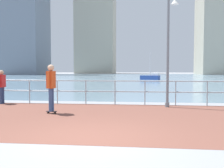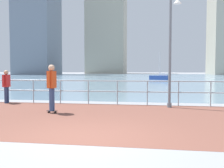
{
  "view_description": "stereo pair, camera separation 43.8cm",
  "coord_description": "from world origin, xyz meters",
  "px_view_note": "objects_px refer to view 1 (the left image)",
  "views": [
    {
      "loc": [
        1.16,
        -5.95,
        1.64
      ],
      "look_at": [
        0.12,
        3.62,
        1.1
      ],
      "focal_mm": 41.16,
      "sensor_mm": 36.0,
      "label": 1
    },
    {
      "loc": [
        1.6,
        -5.89,
        1.64
      ],
      "look_at": [
        0.12,
        3.62,
        1.1
      ],
      "focal_mm": 41.16,
      "sensor_mm": 36.0,
      "label": 2
    }
  ],
  "objects_px": {
    "lamppost": "(170,38)",
    "skateboarder": "(51,84)",
    "sailboat_ivory": "(151,77)",
    "bystander": "(2,84)"
  },
  "relations": [
    {
      "from": "lamppost",
      "to": "bystander",
      "type": "bearing_deg",
      "value": 179.12
    },
    {
      "from": "skateboarder",
      "to": "bystander",
      "type": "xyz_separation_m",
      "value": [
        -3.31,
        2.42,
        -0.16
      ]
    },
    {
      "from": "skateboarder",
      "to": "bystander",
      "type": "distance_m",
      "value": 4.1
    },
    {
      "from": "lamppost",
      "to": "sailboat_ivory",
      "type": "height_order",
      "value": "lamppost"
    },
    {
      "from": "lamppost",
      "to": "skateboarder",
      "type": "relative_size",
      "value": 2.98
    },
    {
      "from": "lamppost",
      "to": "skateboarder",
      "type": "height_order",
      "value": "lamppost"
    },
    {
      "from": "lamppost",
      "to": "skateboarder",
      "type": "xyz_separation_m",
      "value": [
        -4.57,
        -2.3,
        -1.91
      ]
    },
    {
      "from": "lamppost",
      "to": "sailboat_ivory",
      "type": "relative_size",
      "value": 1.21
    },
    {
      "from": "lamppost",
      "to": "sailboat_ivory",
      "type": "bearing_deg",
      "value": 89.15
    },
    {
      "from": "bystander",
      "to": "sailboat_ivory",
      "type": "xyz_separation_m",
      "value": [
        8.34,
        30.95,
        -0.52
      ]
    }
  ]
}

